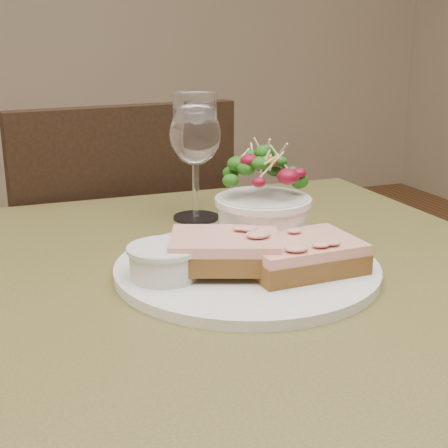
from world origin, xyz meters
name	(u,v)px	position (x,y,z in m)	size (l,w,h in m)	color
cafe_table	(217,352)	(0.00, 0.00, 0.65)	(0.80, 0.80, 0.75)	#433F1C
chair_far	(112,368)	(-0.03, 0.63, 0.29)	(0.47, 0.47, 0.90)	black
dinner_plate	(247,268)	(0.03, -0.01, 0.76)	(0.31, 0.31, 0.01)	white
sandwich_front	(301,255)	(0.09, -0.05, 0.78)	(0.13, 0.10, 0.03)	#492A13
sandwich_back	(225,250)	(0.00, -0.02, 0.79)	(0.15, 0.13, 0.03)	#492A13
ramekin	(164,260)	(-0.07, -0.02, 0.78)	(0.08, 0.08, 0.04)	silver
salad_bowl	(263,198)	(0.08, 0.05, 0.82)	(0.11, 0.11, 0.13)	white
garnish	(181,246)	(-0.03, 0.06, 0.77)	(0.05, 0.04, 0.02)	#0C3C0A
wine_glass	(195,138)	(0.05, 0.23, 0.87)	(0.08, 0.08, 0.18)	white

